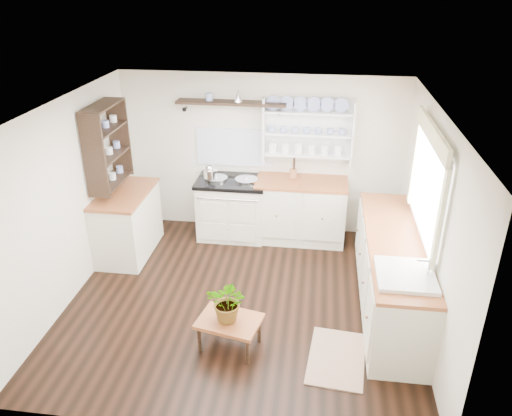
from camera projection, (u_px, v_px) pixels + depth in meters
The scene contains 19 objects.
floor at pixel (241, 300), 5.93m from camera, with size 4.00×3.80×0.01m, color black.
wall_back at pixel (261, 155), 7.13m from camera, with size 4.00×0.02×2.30m, color silver.
wall_right at pixel (429, 224), 5.19m from camera, with size 0.02×3.80×2.30m, color silver.
wall_left at pixel (67, 203), 5.67m from camera, with size 0.02×3.80×2.30m, color silver.
ceiling at pixel (239, 109), 4.93m from camera, with size 4.00×3.80×0.01m, color white.
window at pixel (428, 182), 5.15m from camera, with size 0.08×1.55×1.22m.
aga_cooker at pixel (232, 207), 7.18m from camera, with size 0.98×0.68×0.91m.
back_cabinets at pixel (300, 210), 7.09m from camera, with size 1.27×0.63×0.90m.
right_cabinets at pixel (391, 273), 5.62m from camera, with size 0.62×2.43×0.90m.
belfast_sink at pixel (404, 285), 4.80m from camera, with size 0.55×0.60×0.45m.
left_cabinets at pixel (127, 222), 6.74m from camera, with size 0.62×1.13×0.90m.
plate_rack at pixel (308, 130), 6.84m from camera, with size 1.20×0.22×0.90m.
high_shelf at pixel (231, 103), 6.74m from camera, with size 1.50×0.29×0.16m.
left_shelving at pixel (107, 145), 6.28m from camera, with size 0.28×0.80×1.05m, color black.
kettle at pixel (210, 172), 6.86m from camera, with size 0.16×0.16×0.20m, color silver, non-canonical shape.
utensil_crock at pixel (293, 174), 6.95m from camera, with size 0.11×0.11×0.13m, color #9F5F3A.
center_table at pixel (229, 323), 5.08m from camera, with size 0.70×0.57×0.34m.
potted_plant at pixel (229, 302), 4.96m from camera, with size 0.40×0.35×0.45m, color #3F7233.
floor_rug at pixel (337, 358), 5.03m from camera, with size 0.55×0.85×0.02m, color brown.
Camera 1 is at (0.82, -4.81, 3.55)m, focal length 35.00 mm.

